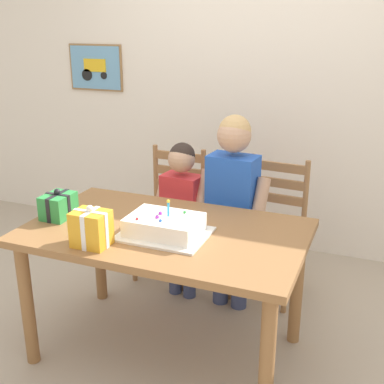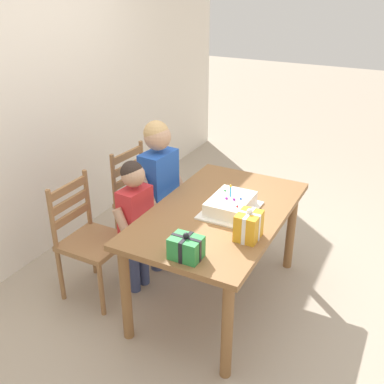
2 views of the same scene
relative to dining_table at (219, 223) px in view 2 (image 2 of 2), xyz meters
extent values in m
plane|color=tan|center=(0.00, 0.00, -0.65)|extent=(20.00, 20.00, 0.00)
cube|color=silver|center=(0.00, 1.66, 0.65)|extent=(6.40, 0.08, 2.60)
cube|color=olive|center=(0.00, 0.00, 0.08)|extent=(1.46, 0.88, 0.04)
cylinder|color=olive|center=(-0.65, -0.36, -0.30)|extent=(0.07, 0.07, 0.71)
cylinder|color=olive|center=(0.65, -0.36, -0.30)|extent=(0.07, 0.07, 0.71)
cylinder|color=olive|center=(-0.65, 0.36, -0.30)|extent=(0.07, 0.07, 0.71)
cylinder|color=olive|center=(0.65, 0.36, -0.30)|extent=(0.07, 0.07, 0.71)
cube|color=white|center=(0.03, -0.07, 0.11)|extent=(0.44, 0.34, 0.01)
cube|color=white|center=(0.03, -0.07, 0.16)|extent=(0.36, 0.26, 0.09)
cylinder|color=#33ADE5|center=(0.05, -0.06, 0.24)|extent=(0.01, 0.01, 0.07)
sphere|color=yellow|center=(0.05, -0.06, 0.28)|extent=(0.02, 0.02, 0.02)
sphere|color=purple|center=(0.01, -0.11, 0.21)|extent=(0.02, 0.02, 0.02)
sphere|color=green|center=(0.11, 0.01, 0.21)|extent=(0.02, 0.02, 0.02)
sphere|color=purple|center=(0.00, -0.05, 0.21)|extent=(0.02, 0.02, 0.02)
sphere|color=blue|center=(0.04, -0.14, 0.21)|extent=(0.02, 0.02, 0.02)
sphere|color=red|center=(-0.08, -0.16, 0.21)|extent=(0.01, 0.01, 0.01)
cube|color=gold|center=(-0.25, -0.31, 0.19)|extent=(0.17, 0.14, 0.17)
cube|color=white|center=(-0.25, -0.31, 0.19)|extent=(0.18, 0.02, 0.18)
cube|color=white|center=(-0.25, -0.31, 0.19)|extent=(0.02, 0.14, 0.18)
sphere|color=white|center=(-0.25, -0.31, 0.29)|extent=(0.04, 0.04, 0.04)
cube|color=#2D8E42|center=(-0.61, -0.07, 0.17)|extent=(0.14, 0.18, 0.13)
cube|color=black|center=(-0.61, -0.07, 0.17)|extent=(0.15, 0.02, 0.14)
cube|color=black|center=(-0.61, -0.07, 0.17)|extent=(0.02, 0.19, 0.14)
sphere|color=black|center=(-0.61, -0.07, 0.25)|extent=(0.04, 0.04, 0.04)
cube|color=#996B42|center=(-0.36, 0.84, -0.20)|extent=(0.42, 0.42, 0.04)
cylinder|color=#996B42|center=(-0.17, 0.65, -0.44)|extent=(0.04, 0.04, 0.43)
cylinder|color=#996B42|center=(-0.55, 0.65, -0.44)|extent=(0.04, 0.04, 0.43)
cylinder|color=#996B42|center=(-0.17, 1.03, -0.44)|extent=(0.04, 0.04, 0.43)
cylinder|color=#996B42|center=(-0.55, 1.03, -0.44)|extent=(0.04, 0.04, 0.43)
cylinder|color=#996B42|center=(-0.17, 1.03, 0.04)|extent=(0.04, 0.04, 0.45)
cylinder|color=#996B42|center=(-0.55, 1.03, 0.04)|extent=(0.04, 0.04, 0.45)
cube|color=#996B42|center=(-0.36, 1.03, -0.03)|extent=(0.36, 0.03, 0.06)
cube|color=#996B42|center=(-0.36, 1.03, 0.09)|extent=(0.36, 0.03, 0.06)
cube|color=#996B42|center=(-0.36, 1.03, 0.20)|extent=(0.36, 0.03, 0.06)
cube|color=#996B42|center=(0.36, 0.84, -0.20)|extent=(0.45, 0.45, 0.04)
cylinder|color=#996B42|center=(0.54, 0.63, -0.44)|extent=(0.04, 0.04, 0.43)
cylinder|color=#996B42|center=(0.16, 0.66, -0.44)|extent=(0.04, 0.04, 0.43)
cylinder|color=#996B42|center=(0.57, 1.01, -0.44)|extent=(0.04, 0.04, 0.43)
cylinder|color=#996B42|center=(0.19, 1.04, -0.44)|extent=(0.04, 0.04, 0.43)
cylinder|color=#996B42|center=(0.57, 1.01, 0.04)|extent=(0.04, 0.04, 0.45)
cylinder|color=#996B42|center=(0.19, 1.04, 0.04)|extent=(0.04, 0.04, 0.45)
cube|color=#996B42|center=(0.38, 1.03, -0.03)|extent=(0.36, 0.05, 0.06)
cube|color=#996B42|center=(0.38, 1.03, 0.09)|extent=(0.36, 0.05, 0.06)
cube|color=#996B42|center=(0.38, 1.03, 0.20)|extent=(0.36, 0.05, 0.06)
cylinder|color=#38426B|center=(0.25, 0.59, -0.42)|extent=(0.10, 0.10, 0.48)
cylinder|color=#38426B|center=(0.12, 0.60, -0.42)|extent=(0.10, 0.10, 0.48)
cube|color=blue|center=(0.18, 0.60, 0.09)|extent=(0.31, 0.21, 0.54)
cylinder|color=tan|center=(0.37, 0.54, 0.08)|extent=(0.10, 0.23, 0.36)
cylinder|color=tan|center=(-0.01, 0.58, 0.08)|extent=(0.10, 0.23, 0.36)
sphere|color=tan|center=(0.18, 0.60, 0.49)|extent=(0.20, 0.20, 0.20)
sphere|color=tan|center=(0.18, 0.61, 0.51)|extent=(0.19, 0.19, 0.19)
cylinder|color=#38426B|center=(-0.10, 0.59, -0.45)|extent=(0.09, 0.09, 0.40)
cylinder|color=#38426B|center=(-0.21, 0.60, -0.45)|extent=(0.09, 0.09, 0.40)
cube|color=red|center=(-0.16, 0.60, -0.02)|extent=(0.26, 0.18, 0.46)
cylinder|color=tan|center=(0.00, 0.55, -0.04)|extent=(0.09, 0.20, 0.30)
cylinder|color=tan|center=(-0.32, 0.58, -0.04)|extent=(0.09, 0.20, 0.30)
sphere|color=tan|center=(-0.16, 0.60, 0.31)|extent=(0.17, 0.17, 0.17)
sphere|color=#2D231E|center=(-0.16, 0.61, 0.33)|extent=(0.16, 0.16, 0.16)
camera|label=1|loc=(1.02, -2.17, 1.14)|focal=46.49mm
camera|label=2|loc=(-2.56, -1.12, 1.60)|focal=42.53mm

